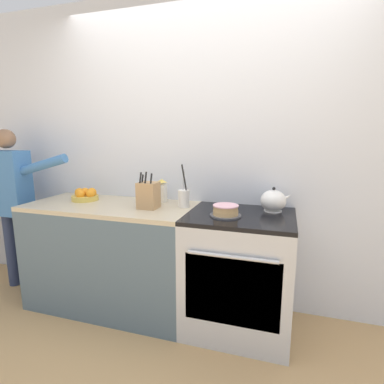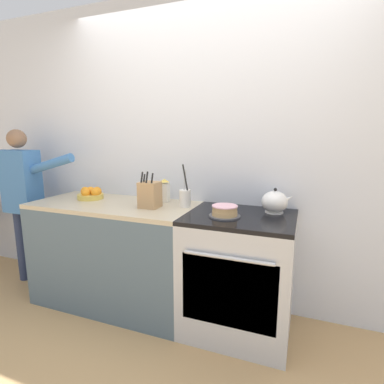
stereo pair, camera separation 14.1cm
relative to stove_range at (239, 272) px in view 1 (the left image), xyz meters
The scene contains 11 objects.
ground_plane 0.65m from the stove_range, 137.19° to the right, with size 16.00×16.00×0.00m, color tan.
wall_back 0.98m from the stove_range, 135.01° to the left, with size 8.00×0.04×2.60m.
counter_cabinet 1.08m from the stove_range, behind, with size 1.39×0.65×0.90m.
stove_range is the anchor object (origin of this frame).
layer_cake 0.50m from the stove_range, 140.89° to the right, with size 0.22×0.22×0.08m.
tea_kettle 0.60m from the stove_range, 36.52° to the left, with size 0.23×0.19×0.19m.
knife_block 0.91m from the stove_range, behind, with size 0.15×0.14×0.29m.
utensil_crock 0.71m from the stove_range, 169.11° to the left, with size 0.09×0.09×0.34m.
fruit_bowl 1.46m from the stove_range, behind, with size 0.23×0.23×0.11m.
milk_carton 0.91m from the stove_range, 163.35° to the left, with size 0.07×0.07×0.20m.
person_baker 2.17m from the stove_range, behind, with size 0.89×0.20×1.52m.
Camera 1 is at (0.63, -1.78, 1.46)m, focal length 28.00 mm.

